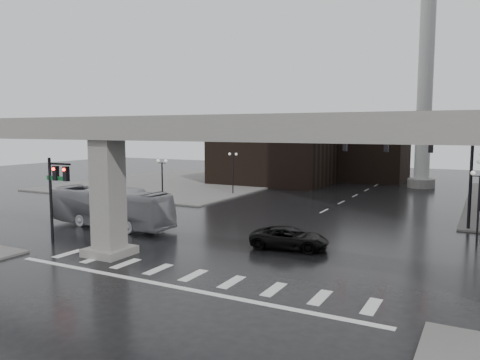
{
  "coord_description": "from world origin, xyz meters",
  "views": [
    {
      "loc": [
        13.89,
        -21.7,
        7.94
      ],
      "look_at": [
        -0.97,
        6.26,
        4.5
      ],
      "focal_mm": 35.0,
      "sensor_mm": 36.0,
      "label": 1
    }
  ],
  "objects": [
    {
      "name": "city_bus",
      "position": [
        -13.09,
        6.57,
        1.6
      ],
      "size": [
        11.6,
        3.11,
        3.2
      ],
      "primitive_type": "imported",
      "rotation": [
        0.0,
        0.0,
        1.53
      ],
      "color": "#AEADB2",
      "rests_on": "ground"
    },
    {
      "name": "smokestack",
      "position": [
        6.0,
        46.0,
        13.35
      ],
      "size": [
        3.6,
        3.6,
        30.0
      ],
      "color": "beige",
      "rests_on": "ground"
    },
    {
      "name": "lamp_right_0",
      "position": [
        13.5,
        14.0,
        3.47
      ],
      "size": [
        1.22,
        0.32,
        5.11
      ],
      "color": "black",
      "rests_on": "ground"
    },
    {
      "name": "signal_mast_arm",
      "position": [
        8.99,
        18.8,
        5.83
      ],
      "size": [
        12.12,
        0.43,
        8.0
      ],
      "color": "black",
      "rests_on": "ground"
    },
    {
      "name": "signal_left_pole",
      "position": [
        -12.25,
        0.5,
        4.07
      ],
      "size": [
        2.3,
        0.3,
        6.0
      ],
      "color": "black",
      "rests_on": "ground"
    },
    {
      "name": "lamp_left_0",
      "position": [
        -13.5,
        14.0,
        3.47
      ],
      "size": [
        1.22,
        0.32,
        5.11
      ],
      "color": "black",
      "rests_on": "ground"
    },
    {
      "name": "lamp_left_1",
      "position": [
        -13.5,
        28.0,
        3.47
      ],
      "size": [
        1.22,
        0.32,
        5.11
      ],
      "color": "black",
      "rests_on": "ground"
    },
    {
      "name": "pickup_truck",
      "position": [
        2.46,
        6.83,
        0.73
      ],
      "size": [
        5.53,
        3.18,
        1.45
      ],
      "primitive_type": "imported",
      "rotation": [
        0.0,
        0.0,
        1.73
      ],
      "color": "black",
      "rests_on": "ground"
    },
    {
      "name": "building_far_mid",
      "position": [
        -2.0,
        52.0,
        4.0
      ],
      "size": [
        10.0,
        10.0,
        8.0
      ],
      "primitive_type": "cube",
      "color": "black",
      "rests_on": "ground"
    },
    {
      "name": "ground",
      "position": [
        0.0,
        0.0,
        0.0
      ],
      "size": [
        160.0,
        160.0,
        0.0
      ],
      "primitive_type": "plane",
      "color": "black",
      "rests_on": "ground"
    },
    {
      "name": "elevated_guideway",
      "position": [
        1.26,
        0.0,
        6.88
      ],
      "size": [
        48.0,
        2.6,
        8.7
      ],
      "color": "gray",
      "rests_on": "ground"
    },
    {
      "name": "lamp_left_2",
      "position": [
        -13.5,
        42.0,
        3.47
      ],
      "size": [
        1.22,
        0.32,
        5.11
      ],
      "color": "black",
      "rests_on": "ground"
    },
    {
      "name": "sidewalk_nw",
      "position": [
        -26.0,
        36.0,
        0.07
      ],
      "size": [
        28.0,
        36.0,
        0.15
      ],
      "primitive_type": "cube",
      "color": "slate",
      "rests_on": "ground"
    },
    {
      "name": "building_far_left",
      "position": [
        -14.0,
        42.0,
        5.0
      ],
      "size": [
        16.0,
        14.0,
        10.0
      ],
      "primitive_type": "cube",
      "color": "black",
      "rests_on": "ground"
    }
  ]
}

